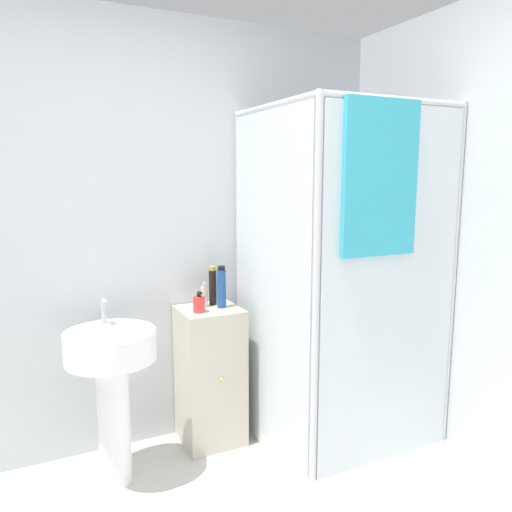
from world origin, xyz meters
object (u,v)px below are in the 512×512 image
sink (112,374)px  lotion_bottle_white (204,297)px  soap_dispenser (199,304)px  shampoo_bottle_blue (222,287)px  shampoo_bottle_tall_black (213,286)px

sink → lotion_bottle_white: 0.69m
sink → lotion_bottle_white: lotion_bottle_white is taller
soap_dispenser → shampoo_bottle_blue: shampoo_bottle_blue is taller
shampoo_bottle_blue → lotion_bottle_white: (-0.09, 0.06, -0.06)m
soap_dispenser → shampoo_bottle_tall_black: 0.19m
shampoo_bottle_blue → sink: bearing=-166.2°
soap_dispenser → shampoo_bottle_tall_black: bearing=42.8°
sink → shampoo_bottle_blue: size_ratio=3.84×
soap_dispenser → shampoo_bottle_blue: 0.18m
soap_dispenser → shampoo_bottle_tall_black: (0.13, 0.12, 0.07)m
soap_dispenser → lotion_bottle_white: 0.12m
shampoo_bottle_blue → shampoo_bottle_tall_black: bearing=105.7°
shampoo_bottle_tall_black → shampoo_bottle_blue: size_ratio=0.94×
sink → lotion_bottle_white: bearing=21.1°
lotion_bottle_white → soap_dispenser: bearing=-123.8°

